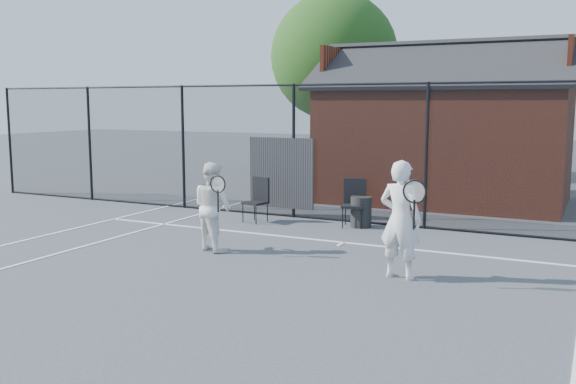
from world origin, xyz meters
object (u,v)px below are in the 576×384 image
at_px(player_front, 400,219).
at_px(waste_bin, 361,212).
at_px(clubhouse, 445,140).
at_px(chair_right, 353,204).
at_px(chair_left, 255,201).
at_px(player_back, 213,206).

relative_size(player_front, waste_bin, 2.75).
xyz_separation_m(clubhouse, chair_right, (-0.88, -4.48, -1.12)).
bearing_deg(chair_left, player_back, -64.55).
distance_m(chair_left, chair_right, 2.16).
distance_m(chair_left, waste_bin, 2.31).
distance_m(clubhouse, chair_left, 5.85).
bearing_deg(clubhouse, player_back, -107.44).
bearing_deg(player_front, clubhouse, 98.03).
bearing_deg(player_back, chair_right, 64.02).
xyz_separation_m(clubhouse, player_front, (1.11, -7.89, -0.72)).
height_order(clubhouse, player_back, clubhouse).
relative_size(player_back, chair_right, 1.59).
distance_m(player_back, chair_right, 3.42).
bearing_deg(chair_left, chair_right, 23.32).
relative_size(chair_right, waste_bin, 1.54).
bearing_deg(chair_right, player_back, -128.47).
relative_size(clubhouse, player_front, 3.69).
height_order(player_front, player_back, player_front).
relative_size(chair_left, chair_right, 0.96).
relative_size(player_front, player_back, 1.13).
bearing_deg(player_back, chair_left, 103.24).
height_order(player_back, chair_left, player_back).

